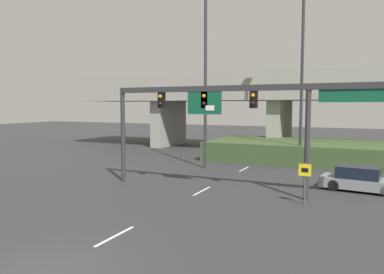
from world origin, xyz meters
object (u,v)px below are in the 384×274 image
object	(u,v)px
signal_gantry	(226,106)
speed_limit_sign	(305,178)
parked_sedan_near_right	(360,179)
highway_light_pole_near	(302,57)
highway_light_pole_far	(206,63)

from	to	relation	value
signal_gantry	speed_limit_sign	size ratio (longest dim) A/B	7.39
signal_gantry	parked_sedan_near_right	bearing A→B (deg)	26.84
signal_gantry	highway_light_pole_near	distance (m)	12.09
parked_sedan_near_right	speed_limit_sign	bearing A→B (deg)	-111.25
speed_limit_sign	highway_light_pole_near	world-z (taller)	highway_light_pole_near
highway_light_pole_far	speed_limit_sign	bearing A→B (deg)	-42.60
highway_light_pole_near	parked_sedan_near_right	xyz separation A→B (m)	(4.61, -7.66, -8.16)
signal_gantry	highway_light_pole_far	world-z (taller)	highway_light_pole_far
highway_light_pole_near	highway_light_pole_far	distance (m)	7.87
highway_light_pole_near	parked_sedan_near_right	bearing A→B (deg)	-58.97
speed_limit_sign	highway_light_pole_far	bearing A→B (deg)	137.40
signal_gantry	speed_limit_sign	bearing A→B (deg)	-13.23
highway_light_pole_far	highway_light_pole_near	bearing A→B (deg)	32.40
parked_sedan_near_right	highway_light_pole_far	bearing A→B (deg)	169.90
speed_limit_sign	highway_light_pole_far	size ratio (longest dim) A/B	0.13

